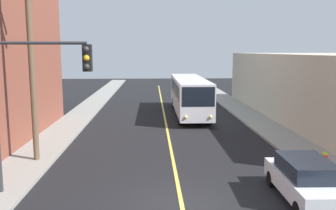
{
  "coord_description": "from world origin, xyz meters",
  "views": [
    {
      "loc": [
        -1.06,
        -12.27,
        5.57
      ],
      "look_at": [
        0.0,
        11.14,
        2.0
      ],
      "focal_mm": 38.22,
      "sensor_mm": 36.0,
      "label": 1
    }
  ],
  "objects_px": {
    "utility_pole_near": "(31,53)",
    "traffic_signal_left_corner": "(35,85)",
    "fire_hydrant": "(325,160)",
    "parked_car_white": "(306,179)",
    "city_bus": "(189,94)"
  },
  "relations": [
    {
      "from": "utility_pole_near",
      "to": "traffic_signal_left_corner",
      "type": "xyz_separation_m",
      "value": [
        1.47,
        -4.17,
        -1.15
      ]
    },
    {
      "from": "utility_pole_near",
      "to": "traffic_signal_left_corner",
      "type": "relative_size",
      "value": 1.6
    },
    {
      "from": "traffic_signal_left_corner",
      "to": "fire_hydrant",
      "type": "xyz_separation_m",
      "value": [
        12.26,
        2.01,
        -3.72
      ]
    },
    {
      "from": "fire_hydrant",
      "to": "parked_car_white",
      "type": "bearing_deg",
      "value": -126.06
    },
    {
      "from": "city_bus",
      "to": "fire_hydrant",
      "type": "bearing_deg",
      "value": -73.13
    },
    {
      "from": "utility_pole_near",
      "to": "parked_car_white",
      "type": "bearing_deg",
      "value": -24.46
    },
    {
      "from": "city_bus",
      "to": "traffic_signal_left_corner",
      "type": "height_order",
      "value": "traffic_signal_left_corner"
    },
    {
      "from": "fire_hydrant",
      "to": "city_bus",
      "type": "bearing_deg",
      "value": 106.87
    },
    {
      "from": "city_bus",
      "to": "traffic_signal_left_corner",
      "type": "relative_size",
      "value": 2.03
    },
    {
      "from": "traffic_signal_left_corner",
      "to": "fire_hydrant",
      "type": "distance_m",
      "value": 12.97
    },
    {
      "from": "city_bus",
      "to": "parked_car_white",
      "type": "height_order",
      "value": "city_bus"
    },
    {
      "from": "parked_car_white",
      "to": "utility_pole_near",
      "type": "height_order",
      "value": "utility_pole_near"
    },
    {
      "from": "utility_pole_near",
      "to": "fire_hydrant",
      "type": "relative_size",
      "value": 11.46
    },
    {
      "from": "parked_car_white",
      "to": "city_bus",
      "type": "bearing_deg",
      "value": 97.49
    },
    {
      "from": "parked_car_white",
      "to": "fire_hydrant",
      "type": "height_order",
      "value": "parked_car_white"
    }
  ]
}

